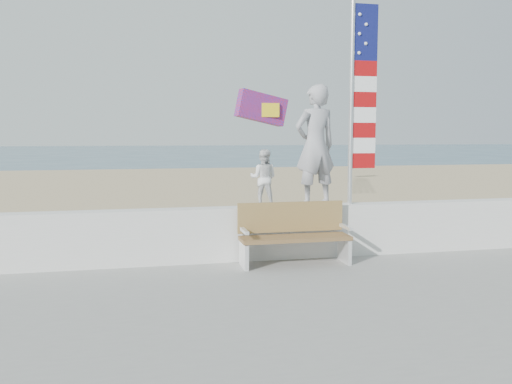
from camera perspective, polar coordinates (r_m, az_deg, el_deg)
The scene contains 8 objects.
ground at distance 7.42m, azimuth 1.53°, elevation -11.91°, with size 220.00×220.00×0.00m, color #325165.
sand at distance 16.10m, azimuth -6.24°, elevation -2.02°, with size 90.00×40.00×0.08m, color tan.
seawall at distance 9.17m, azimuth -1.50°, elevation -4.38°, with size 30.00×0.35×0.90m, color silver.
adult at distance 9.35m, azimuth 6.26°, elevation 4.91°, with size 0.75×0.49×2.06m, color #97979C.
child at distance 9.12m, azimuth 0.79°, elevation 1.48°, with size 0.47×0.37×0.97m, color silver.
bench at distance 8.90m, azimuth 3.98°, elevation -4.32°, with size 1.80×0.57×1.00m.
flag at distance 9.64m, azimuth 10.72°, elevation 10.13°, with size 0.50×0.08×3.50m.
parafoil_kite at distance 11.35m, azimuth 0.69°, elevation 8.81°, with size 1.14×0.45×0.76m.
Camera 1 is at (-1.71, -6.85, 2.29)m, focal length 38.00 mm.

